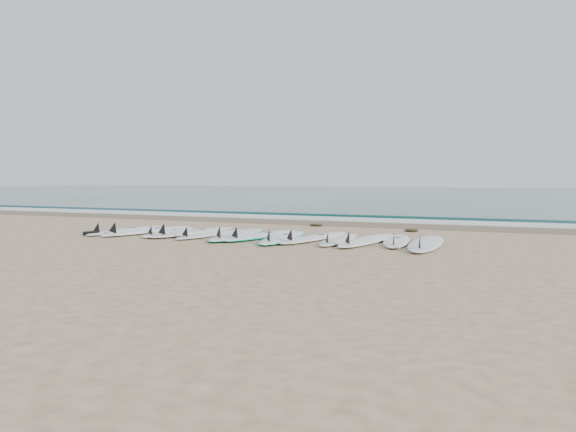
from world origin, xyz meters
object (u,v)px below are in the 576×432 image
at_px(leash_coil, 91,233).
at_px(surfboard_12, 426,243).
at_px(surfboard_6, 261,235).
at_px(surfboard_0, 124,230).

bearing_deg(leash_coil, surfboard_12, 7.19).
distance_m(surfboard_6, leash_coil, 3.91).
height_order(surfboard_12, leash_coil, surfboard_12).
relative_size(surfboard_0, leash_coil, 5.64).
height_order(surfboard_6, surfboard_12, surfboard_12).
height_order(surfboard_0, surfboard_12, surfboard_12).
height_order(surfboard_6, leash_coil, surfboard_6).
distance_m(surfboard_6, surfboard_12, 3.57).
distance_m(surfboard_0, surfboard_12, 7.06).
bearing_deg(leash_coil, surfboard_6, 16.38).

